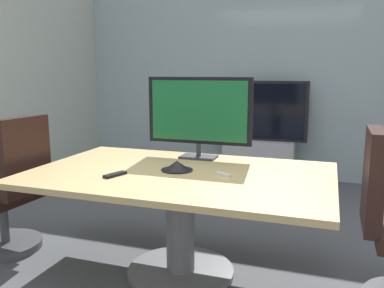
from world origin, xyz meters
The scene contains 9 objects.
ground_plane centered at (0.00, 0.00, 0.00)m, with size 7.29×7.29×0.00m, color #515459.
wall_back_glass_partition centered at (0.00, 3.15, 1.35)m, with size 5.35×0.10×2.69m, color #9EB2B7.
conference_table centered at (-0.14, 0.17, 0.57)m, with size 2.04×1.28×0.75m.
office_chair_left centered at (-1.53, 0.07, 0.46)m, with size 0.61×0.59×1.09m.
tv_monitor centered at (-0.16, 0.64, 1.11)m, with size 0.84×0.18×0.64m.
wall_display_unit centered at (-0.04, 2.79, 0.44)m, with size 1.20×0.36×1.31m.
conference_phone centered at (-0.17, 0.19, 0.78)m, with size 0.22×0.22×0.07m.
remote_control centered at (-0.50, -0.08, 0.76)m, with size 0.05×0.17×0.02m, color black.
whiteboard_marker centered at (0.17, 0.15, 0.76)m, with size 0.13×0.02×0.02m, color silver.
Camera 1 is at (0.81, -2.32, 1.42)m, focal length 37.43 mm.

